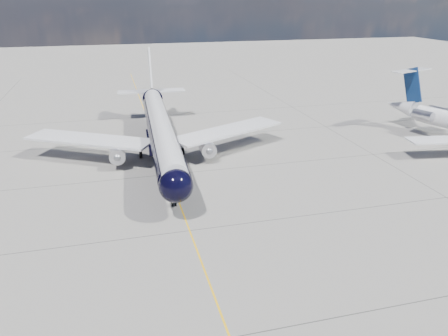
{
  "coord_description": "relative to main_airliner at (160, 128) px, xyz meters",
  "views": [
    {
      "loc": [
        -6.3,
        -27.39,
        21.68
      ],
      "look_at": [
        5.0,
        15.64,
        4.0
      ],
      "focal_mm": 35.0,
      "sensor_mm": 36.0,
      "label": 1
    }
  ],
  "objects": [
    {
      "name": "taxiway_centerline",
      "position": [
        -0.08,
        -7.44,
        -4.11
      ],
      "size": [
        0.16,
        160.0,
        0.01
      ],
      "primitive_type": "cube",
      "color": "yellow",
      "rests_on": "ground"
    },
    {
      "name": "ground",
      "position": [
        -0.08,
        -2.44,
        -4.11
      ],
      "size": [
        320.0,
        320.0,
        0.0
      ],
      "primitive_type": "plane",
      "color": "gray",
      "rests_on": "ground"
    },
    {
      "name": "main_airliner",
      "position": [
        0.0,
        0.0,
        0.0
      ],
      "size": [
        37.67,
        45.87,
        13.25
      ],
      "rotation": [
        0.0,
        0.0,
        -0.04
      ],
      "color": "black",
      "rests_on": "ground"
    }
  ]
}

